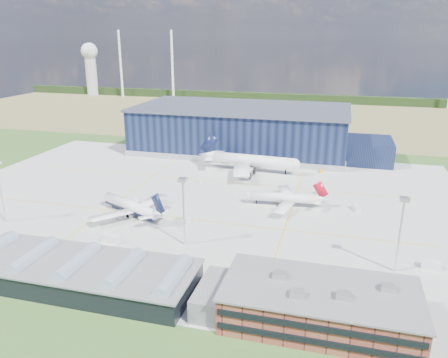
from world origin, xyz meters
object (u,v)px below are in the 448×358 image
light_mast_east (401,223)px  gse_cart_a (188,220)px  light_mast_center (183,201)px  gse_van_b (356,208)px  hangar (246,131)px  gse_van_c (431,265)px  gse_van_a (110,239)px  gse_tug_c (321,171)px  gse_cart_b (200,182)px  car_a (351,297)px  airstair (139,204)px  airliner_widebody (253,155)px  car_b (250,283)px  ops_building (320,305)px  airliner_red (283,193)px  gse_tug_a (153,214)px  airliner_navy (130,200)px

light_mast_east → gse_cart_a: bearing=166.0°
light_mast_center → gse_van_b: 72.42m
hangar → gse_van_c: size_ratio=28.01×
gse_van_a → gse_tug_c: 115.69m
gse_cart_b → car_a: (67.57, -78.67, -0.13)m
gse_van_b → gse_van_c: (20.58, -40.74, 0.16)m
airstair → car_a: size_ratio=1.58×
hangar → airliner_widebody: hangar is taller
gse_van_b → car_b: gse_van_b is taller
gse_cart_b → ops_building: bearing=-108.3°
gse_tug_c → car_a: bearing=-98.0°
airliner_red → car_a: bearing=108.9°
light_mast_center → airliner_widebody: size_ratio=0.43×
gse_tug_a → airliner_widebody: bearing=35.2°
gse_tug_c → gse_cart_b: size_ratio=1.00×
gse_van_a → gse_cart_a: size_ratio=1.98×
airliner_red → airliner_widebody: size_ratio=0.63×
gse_van_a → airstair: (-4.15, 30.09, 0.26)m
ops_building → gse_van_b: bearing=82.6°
light_mast_center → gse_van_a: bearing=-168.4°
gse_tug_a → gse_van_c: (95.20, -15.08, 0.40)m
light_mast_center → airliner_navy: 34.97m
car_a → light_mast_center: bearing=89.3°
gse_van_a → gse_tug_c: size_ratio=1.98×
hangar → gse_van_c: hangar is taller
hangar → car_b: bearing=-77.0°
gse_cart_b → car_a: size_ratio=0.98×
light_mast_center → airliner_navy: light_mast_center is taller
airstair → car_b: size_ratio=1.46×
car_b → light_mast_center: bearing=52.2°
airliner_navy → gse_tug_c: (67.18, 74.00, -5.26)m
light_mast_center → car_a: (52.70, -18.00, -14.89)m
gse_cart_a → gse_tug_a: bearing=148.2°
airliner_widebody → car_b: airliner_widebody is taller
car_a → airliner_widebody: bearing=42.9°
light_mast_center → airstair: 40.39m
airliner_red → gse_tug_c: 51.19m
airliner_navy → airliner_red: size_ratio=1.09×
airstair → car_b: airstair is taller
airliner_navy → gse_cart_b: (13.56, 42.67, -5.27)m
hangar → gse_van_b: hangar is taller
gse_van_b → gse_tug_c: gse_van_b is taller
airliner_widebody → gse_tug_c: size_ratio=17.15×
gse_cart_a → ops_building: bearing=-67.5°
gse_van_b → car_b: size_ratio=1.38×
ops_building → gse_van_b: ops_building is taller
airliner_widebody → gse_van_b: 64.07m
ops_building → airstair: size_ratio=9.21×
airliner_red → light_mast_center: bearing=53.7°
light_mast_east → gse_tug_c: light_mast_east is taller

